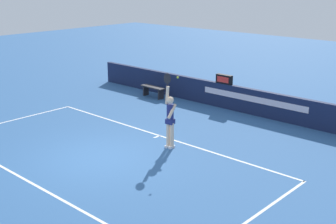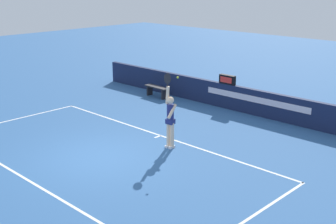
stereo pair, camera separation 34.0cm
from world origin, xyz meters
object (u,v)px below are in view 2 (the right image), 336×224
tennis_player (170,118)px  courtside_bench_near (157,89)px  tennis_ball (178,77)px  speed_display (227,80)px

tennis_player → courtside_bench_near: size_ratio=1.84×
tennis_player → tennis_ball: size_ratio=36.60×
tennis_player → speed_display: bearing=106.3°
tennis_ball → courtside_bench_near: size_ratio=0.05×
tennis_player → courtside_bench_near: bearing=139.1°
tennis_player → tennis_ball: tennis_player is taller
speed_display → courtside_bench_near: bearing=-167.1°
courtside_bench_near → tennis_ball: bearing=-39.1°
tennis_player → tennis_ball: bearing=-6.4°
tennis_ball → courtside_bench_near: tennis_ball is taller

